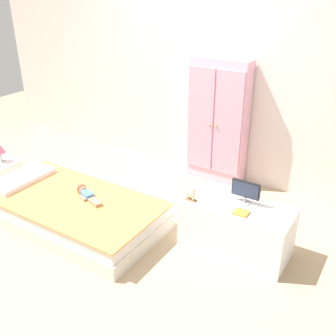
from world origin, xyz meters
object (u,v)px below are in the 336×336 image
object	(u,v)px
doll	(85,193)
book_orange	(241,213)
wardrobe	(218,122)
tv_monitor	(246,191)
tv_stand	(236,228)
rocking_horse_toy	(192,194)
bed	(72,210)
nightstand	(5,175)

from	to	relation	value
doll	book_orange	bearing A→B (deg)	9.41
doll	wardrobe	world-z (taller)	wardrobe
tv_monitor	tv_stand	bearing A→B (deg)	-110.96
rocking_horse_toy	tv_monitor	bearing A→B (deg)	27.42
wardrobe	tv_stand	size ratio (longest dim) A/B	1.53
tv_stand	rocking_horse_toy	bearing A→B (deg)	-160.19
bed	tv_stand	xyz separation A→B (m)	(1.55, 0.47, 0.09)
bed	book_orange	xyz separation A→B (m)	(1.62, 0.37, 0.33)
bed	rocking_horse_toy	distance (m)	1.27
nightstand	tv_stand	size ratio (longest dim) A/B	0.36
bed	nightstand	distance (m)	1.17
tv_monitor	nightstand	bearing A→B (deg)	-170.87
tv_monitor	rocking_horse_toy	xyz separation A→B (m)	(-0.41, -0.21, -0.06)
wardrobe	tv_monitor	xyz separation A→B (m)	(0.79, -1.08, -0.15)
rocking_horse_toy	doll	bearing A→B (deg)	-168.67
wardrobe	book_orange	bearing A→B (deg)	-56.31
doll	tv_stand	distance (m)	1.50
wardrobe	tv_stand	world-z (taller)	wardrobe
tv_stand	book_orange	size ratio (longest dim) A/B	7.83
wardrobe	tv_monitor	size ratio (longest dim) A/B	5.72
tv_monitor	rocking_horse_toy	size ratio (longest dim) A/B	1.98
nightstand	tv_monitor	size ratio (longest dim) A/B	1.35
nightstand	tv_stand	bearing A→B (deg)	7.67
doll	wardrobe	distance (m)	1.71
doll	tv_stand	size ratio (longest dim) A/B	0.40
tv_stand	tv_monitor	world-z (taller)	tv_monitor
nightstand	rocking_horse_toy	distance (m)	2.37
wardrobe	rocking_horse_toy	world-z (taller)	wardrobe
rocking_horse_toy	tv_stand	bearing A→B (deg)	19.81
nightstand	wardrobe	size ratio (longest dim) A/B	0.24
book_orange	wardrobe	bearing A→B (deg)	123.69
doll	tv_monitor	bearing A→B (deg)	16.08
doll	tv_monitor	size ratio (longest dim) A/B	1.51
bed	doll	xyz separation A→B (m)	(0.09, 0.11, 0.18)
wardrobe	doll	bearing A→B (deg)	-114.69
tv_monitor	rocking_horse_toy	bearing A→B (deg)	-152.58
rocking_horse_toy	book_orange	size ratio (longest dim) A/B	1.05
rocking_horse_toy	book_orange	bearing A→B (deg)	4.76
bed	wardrobe	size ratio (longest dim) A/B	1.25
bed	rocking_horse_toy	xyz separation A→B (m)	(1.17, 0.33, 0.38)
bed	book_orange	world-z (taller)	book_orange
tv_stand	rocking_horse_toy	world-z (taller)	rocking_horse_toy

